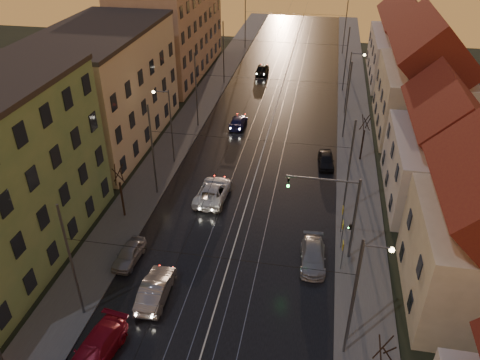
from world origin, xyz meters
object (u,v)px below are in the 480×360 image
Objects in this scene: street_lamp_2 at (168,120)px; driving_car_4 at (262,69)px; street_lamp_3 at (351,77)px; parked_right_1 at (313,256)px; street_lamp_1 at (362,285)px; driving_car_3 at (238,122)px; driving_car_1 at (156,289)px; parked_left_3 at (129,254)px; parked_right_2 at (326,160)px; traffic_light_mast at (342,208)px; driving_car_2 at (213,191)px; parked_left_2 at (95,350)px.

driving_car_4 is at bearing 79.54° from street_lamp_2.
street_lamp_3 is 1.74× the size of parked_right_1.
street_lamp_1 and street_lamp_2 have the same top height.
street_lamp_2 is at bearing 62.71° from driving_car_3.
driving_car_1 is 1.25× the size of parked_left_3.
driving_car_1 is 28.50m from driving_car_3.
parked_right_1 is 1.18× the size of parked_right_2.
traffic_light_mast is 1.60× the size of driving_car_4.
driving_car_2 is at bearing -44.84° from street_lamp_2.
parked_right_2 is at bearing 71.39° from parked_left_2.
driving_car_3 is at bearing 139.91° from parked_right_2.
street_lamp_2 is 11.96m from driving_car_3.
street_lamp_1 is 1.00× the size of street_lamp_3.
driving_car_1 is (4.80, -18.66, -4.10)m from street_lamp_2.
driving_car_4 is (0.62, 48.04, -0.02)m from driving_car_1.
street_lamp_1 is 27.05m from street_lamp_2.
parked_right_1 is (12.48, 11.08, -0.09)m from parked_left_2.
driving_car_3 is at bearing 89.11° from driving_car_4.
driving_car_3 is (-12.92, 29.84, -4.27)m from street_lamp_1.
driving_car_2 is 1.43× the size of parked_right_2.
parked_right_1 is at bearing 145.35° from driving_car_2.
driving_car_2 is at bearing 90.24° from driving_car_4.
parked_right_2 is (14.45, 17.55, 0.02)m from parked_left_3.
street_lamp_3 is at bearing -153.54° from driving_car_3.
street_lamp_3 is 1.88× the size of driving_car_3.
street_lamp_3 reaches higher than parked_left_2.
street_lamp_3 is at bearing 133.19° from driving_car_4.
driving_car_4 is 0.98× the size of parked_right_1.
traffic_light_mast reaches higher than parked_right_2.
driving_car_4 reaches higher than parked_right_2.
parked_right_2 is (0.57, 15.29, -0.00)m from parked_right_1.
driving_car_3 is 13.11m from parked_right_2.
driving_car_1 reaches higher than driving_car_2.
traffic_light_mast is 16.43m from parked_left_3.
street_lamp_1 reaches higher than driving_car_4.
driving_car_2 is at bearing 139.62° from parked_right_1.
driving_car_4 is 44.89m from parked_left_3.
traffic_light_mast is (-1.11, 8.00, -0.29)m from street_lamp_1.
street_lamp_1 is 14.08m from driving_car_1.
street_lamp_2 is 1.53× the size of parked_left_2.
parked_left_2 is 29.42m from parked_right_2.
traffic_light_mast is 1.38× the size of parked_left_2.
driving_car_1 is at bearing 87.83° from driving_car_2.
street_lamp_2 and street_lamp_3 have the same top height.
parked_right_2 is at bearing 110.68° from driving_car_4.
street_lamp_2 is 1.88× the size of driving_car_3.
traffic_light_mast is at bearing -89.90° from parked_right_2.
parked_left_2 is (-14.19, -12.15, -3.84)m from traffic_light_mast.
driving_car_1 is at bearing 174.28° from street_lamp_1.
traffic_light_mast is at bearing 119.37° from driving_car_3.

